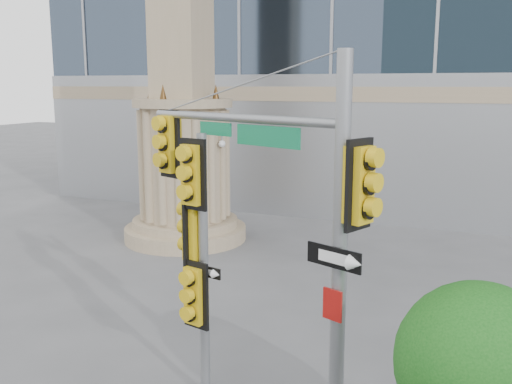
% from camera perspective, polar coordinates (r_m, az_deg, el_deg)
% --- Properties ---
extents(monument, '(4.40, 4.40, 16.60)m').
position_cam_1_polar(monument, '(20.39, -7.38, 10.43)').
color(monument, '#998868').
rests_on(monument, ground).
extents(main_signal_pole, '(4.44, 2.17, 6.05)m').
position_cam_1_polar(main_signal_pole, '(8.78, 2.72, -1.31)').
color(main_signal_pole, slate).
rests_on(main_signal_pole, ground).
extents(secondary_signal_pole, '(0.83, 0.74, 4.78)m').
position_cam_1_polar(secondary_signal_pole, '(9.89, -5.92, -5.62)').
color(secondary_signal_pole, slate).
rests_on(secondary_signal_pole, ground).
extents(street_tree, '(2.08, 2.03, 3.24)m').
position_cam_1_polar(street_tree, '(7.79, 21.58, -16.30)').
color(street_tree, '#998868').
rests_on(street_tree, ground).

